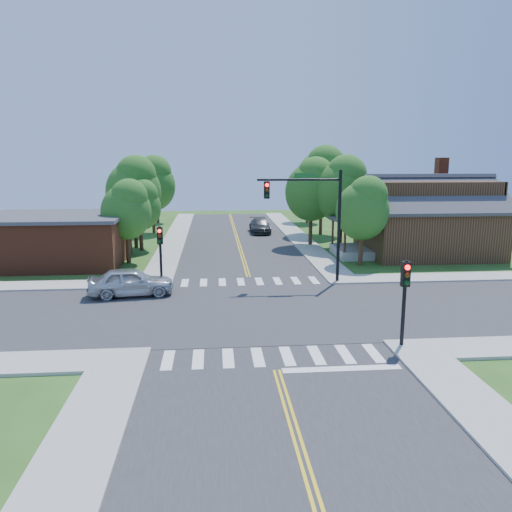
{
  "coord_description": "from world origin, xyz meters",
  "views": [
    {
      "loc": [
        -2.29,
        -25.08,
        8.0
      ],
      "look_at": [
        0.18,
        3.83,
        2.2
      ],
      "focal_mm": 35.0,
      "sensor_mm": 36.0,
      "label": 1
    }
  ],
  "objects": [
    {
      "name": "building_nw",
      "position": [
        -14.2,
        13.2,
        1.88
      ],
      "size": [
        10.4,
        8.4,
        3.73
      ],
      "color": "brown",
      "rests_on": "ground"
    },
    {
      "name": "ground",
      "position": [
        0.0,
        0.0,
        0.0
      ],
      "size": [
        100.0,
        100.0,
        0.0
      ],
      "primitive_type": "plane",
      "color": "#2D4916",
      "rests_on": "ground"
    },
    {
      "name": "tree_w_b",
      "position": [
        -9.15,
        19.54,
        5.35
      ],
      "size": [
        4.8,
        4.56,
        8.16
      ],
      "color": "#382314",
      "rests_on": "ground"
    },
    {
      "name": "intersection_patch",
      "position": [
        0.0,
        0.0,
        0.0
      ],
      "size": [
        10.2,
        10.2,
        0.06
      ],
      "primitive_type": "cube",
      "color": "#2D2D30",
      "rests_on": "ground"
    },
    {
      "name": "signal_pole_se",
      "position": [
        5.6,
        -5.62,
        2.66
      ],
      "size": [
        0.34,
        0.42,
        3.8
      ],
      "color": "black",
      "rests_on": "ground"
    },
    {
      "name": "road_ew",
      "position": [
        0.0,
        0.0,
        0.03
      ],
      "size": [
        90.0,
        10.0,
        0.04
      ],
      "primitive_type": "cube",
      "color": "#2D2D30",
      "rests_on": "ground"
    },
    {
      "name": "tree_bldg",
      "position": [
        -8.49,
        18.15,
        4.03
      ],
      "size": [
        3.63,
        3.44,
        6.16
      ],
      "color": "#382314",
      "rests_on": "ground"
    },
    {
      "name": "tree_w_c",
      "position": [
        -8.56,
        28.17,
        5.37
      ],
      "size": [
        4.82,
        4.58,
        8.2
      ],
      "color": "#382314",
      "rests_on": "ground"
    },
    {
      "name": "tree_e_d",
      "position": [
        9.3,
        35.32,
        4.84
      ],
      "size": [
        4.34,
        4.13,
        7.39
      ],
      "color": "#382314",
      "rests_on": "ground"
    },
    {
      "name": "tree_e_c",
      "position": [
        8.89,
        25.61,
        6.02
      ],
      "size": [
        5.4,
        5.13,
        9.18
      ],
      "color": "#382314",
      "rests_on": "ground"
    },
    {
      "name": "signal_pole_nw",
      "position": [
        -5.6,
        5.58,
        2.66
      ],
      "size": [
        0.34,
        0.42,
        3.8
      ],
      "color": "black",
      "rests_on": "ground"
    },
    {
      "name": "car_dgrey",
      "position": [
        2.6,
        27.19,
        0.73
      ],
      "size": [
        2.08,
        5.05,
        1.46
      ],
      "primitive_type": "imported",
      "rotation": [
        0.0,
        0.0,
        0.0
      ],
      "color": "#2A2C2F",
      "rests_on": "ground"
    },
    {
      "name": "tree_w_d",
      "position": [
        -9.01,
        36.51,
        4.14
      ],
      "size": [
        3.72,
        3.54,
        6.33
      ],
      "color": "#382314",
      "rests_on": "ground"
    },
    {
      "name": "centerline",
      "position": [
        0.0,
        0.0,
        0.05
      ],
      "size": [
        0.3,
        90.0,
        0.01
      ],
      "color": "yellow",
      "rests_on": "ground"
    },
    {
      "name": "tree_house",
      "position": [
        6.54,
        19.04,
        5.25
      ],
      "size": [
        4.72,
        4.48,
        8.02
      ],
      "color": "#382314",
      "rests_on": "ground"
    },
    {
      "name": "tree_w_a",
      "position": [
        -8.74,
        12.95,
        4.2
      ],
      "size": [
        3.77,
        3.58,
        6.41
      ],
      "color": "#382314",
      "rests_on": "ground"
    },
    {
      "name": "stop_bar",
      "position": [
        2.5,
        -7.6,
        0.0
      ],
      "size": [
        4.6,
        0.45,
        0.09
      ],
      "primitive_type": "cube",
      "color": "white",
      "rests_on": "ground"
    },
    {
      "name": "car_silver",
      "position": [
        -7.14,
        3.5,
        0.83
      ],
      "size": [
        3.23,
        5.37,
        1.66
      ],
      "primitive_type": "imported",
      "rotation": [
        0.0,
        0.0,
        1.7
      ],
      "color": "silver",
      "rests_on": "ground"
    },
    {
      "name": "tree_e_b",
      "position": [
        8.9,
        17.54,
        5.38
      ],
      "size": [
        4.83,
        4.59,
        8.21
      ],
      "color": "#382314",
      "rests_on": "ground"
    },
    {
      "name": "sidewalk_ne",
      "position": [
        15.82,
        15.82,
        0.07
      ],
      "size": [
        40.0,
        40.0,
        0.14
      ],
      "color": "#9E9B93",
      "rests_on": "ground"
    },
    {
      "name": "road_ns",
      "position": [
        0.0,
        0.0,
        0.02
      ],
      "size": [
        10.0,
        90.0,
        0.04
      ],
      "primitive_type": "cube",
      "color": "#2D2D30",
      "rests_on": "ground"
    },
    {
      "name": "sidewalk_nw",
      "position": [
        -15.82,
        15.82,
        0.07
      ],
      "size": [
        40.0,
        40.0,
        0.14
      ],
      "color": "#9E9B93",
      "rests_on": "ground"
    },
    {
      "name": "house_ne",
      "position": [
        15.11,
        14.23,
        3.33
      ],
      "size": [
        13.05,
        8.8,
        7.11
      ],
      "color": "#351A12",
      "rests_on": "ground"
    },
    {
      "name": "tree_e_a",
      "position": [
        8.71,
        10.63,
        4.37
      ],
      "size": [
        3.92,
        3.73,
        6.67
      ],
      "color": "#382314",
      "rests_on": "ground"
    },
    {
      "name": "crosswalk_south",
      "position": [
        0.0,
        -6.2,
        0.05
      ],
      "size": [
        8.85,
        2.0,
        0.01
      ],
      "color": "white",
      "rests_on": "ground"
    },
    {
      "name": "crosswalk_north",
      "position": [
        0.0,
        6.2,
        0.05
      ],
      "size": [
        8.85,
        2.0,
        0.01
      ],
      "color": "white",
      "rests_on": "ground"
    },
    {
      "name": "signal_mast_ne",
      "position": [
        3.91,
        5.59,
        4.85
      ],
      "size": [
        5.3,
        0.42,
        7.2
      ],
      "color": "black",
      "rests_on": "ground"
    }
  ]
}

